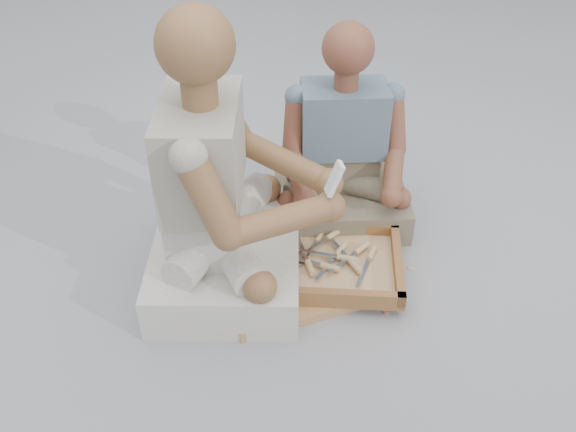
{
  "coord_description": "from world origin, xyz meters",
  "views": [
    {
      "loc": [
        0.01,
        -1.55,
        1.63
      ],
      "look_at": [
        -0.0,
        0.15,
        0.3
      ],
      "focal_mm": 40.0,
      "sensor_mm": 36.0,
      "label": 1
    }
  ],
  "objects_px": {
    "carved_panel": "(304,278)",
    "companion": "(342,159)",
    "craftsman": "(221,200)",
    "tool_tray": "(332,264)"
  },
  "relations": [
    {
      "from": "craftsman",
      "to": "companion",
      "type": "distance_m",
      "value": 0.57
    },
    {
      "from": "tool_tray",
      "to": "craftsman",
      "type": "distance_m",
      "value": 0.48
    },
    {
      "from": "carved_panel",
      "to": "companion",
      "type": "height_order",
      "value": "companion"
    },
    {
      "from": "carved_panel",
      "to": "tool_tray",
      "type": "bearing_deg",
      "value": 16.47
    },
    {
      "from": "companion",
      "to": "carved_panel",
      "type": "bearing_deg",
      "value": 66.16
    },
    {
      "from": "tool_tray",
      "to": "companion",
      "type": "height_order",
      "value": "companion"
    },
    {
      "from": "carved_panel",
      "to": "companion",
      "type": "distance_m",
      "value": 0.5
    },
    {
      "from": "carved_panel",
      "to": "tool_tray",
      "type": "xyz_separation_m",
      "value": [
        0.1,
        0.03,
        0.04
      ]
    },
    {
      "from": "carved_panel",
      "to": "craftsman",
      "type": "bearing_deg",
      "value": 172.9
    },
    {
      "from": "craftsman",
      "to": "companion",
      "type": "relative_size",
      "value": 1.25
    }
  ]
}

